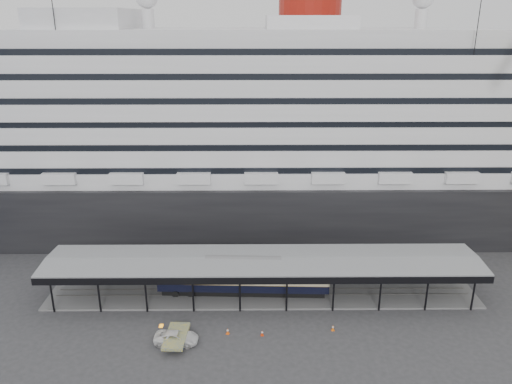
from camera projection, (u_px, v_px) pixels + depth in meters
ground at (263, 315)px, 61.32m from camera, size 200.00×200.00×0.00m
cruise_ship at (260, 118)px, 85.45m from camera, size 130.00×30.00×43.90m
platform_canopy at (263, 278)px, 65.25m from camera, size 56.00×9.18×5.30m
port_truck at (176, 338)px, 55.85m from camera, size 5.05×2.55×1.37m
pullman_carriage at (243, 276)px, 65.14m from camera, size 22.31×3.74×21.81m
traffic_cone_left at (228, 331)px, 57.53m from camera, size 0.50×0.50×0.76m
traffic_cone_mid at (262, 333)px, 57.24m from camera, size 0.42×0.42×0.70m
traffic_cone_right at (333, 328)px, 58.17m from camera, size 0.42×0.42×0.75m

